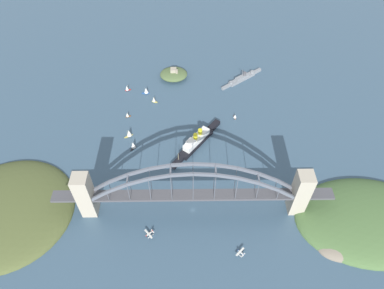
{
  "coord_description": "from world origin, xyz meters",
  "views": [
    {
      "loc": [
        -3.11,
        -179.93,
        295.97
      ],
      "look_at": [
        0.0,
        79.0,
        8.0
      ],
      "focal_mm": 32.39,
      "sensor_mm": 36.0,
      "label": 1
    }
  ],
  "objects_px": {
    "harbor_arch_bridge": "(193,193)",
    "small_boat_3": "(127,88)",
    "naval_cruiser": "(242,78)",
    "small_boat_0": "(146,91)",
    "small_boat_1": "(129,133)",
    "small_boat_2": "(235,116)",
    "small_boat_6": "(127,115)",
    "ocean_liner": "(197,141)",
    "small_boat_5": "(154,99)",
    "channel_marker_buoy": "(159,177)",
    "seaplane_taxiing_near_bridge": "(149,234)",
    "seaplane_second_in_formation": "(241,253)",
    "fort_island_mid_harbor": "(174,74)",
    "small_boat_4": "(133,145)"
  },
  "relations": [
    {
      "from": "naval_cruiser",
      "to": "small_boat_2",
      "type": "height_order",
      "value": "naval_cruiser"
    },
    {
      "from": "small_boat_1",
      "to": "seaplane_taxiing_near_bridge",
      "type": "bearing_deg",
      "value": -75.74
    },
    {
      "from": "small_boat_0",
      "to": "channel_marker_buoy",
      "type": "bearing_deg",
      "value": -80.29
    },
    {
      "from": "small_boat_4",
      "to": "ocean_liner",
      "type": "bearing_deg",
      "value": 3.57
    },
    {
      "from": "small_boat_0",
      "to": "small_boat_6",
      "type": "distance_m",
      "value": 49.19
    },
    {
      "from": "naval_cruiser",
      "to": "small_boat_3",
      "type": "bearing_deg",
      "value": -172.3
    },
    {
      "from": "small_boat_3",
      "to": "small_boat_5",
      "type": "bearing_deg",
      "value": -32.71
    },
    {
      "from": "small_boat_2",
      "to": "small_boat_3",
      "type": "distance_m",
      "value": 149.45
    },
    {
      "from": "ocean_liner",
      "to": "small_boat_1",
      "type": "distance_m",
      "value": 79.88
    },
    {
      "from": "seaplane_taxiing_near_bridge",
      "to": "small_boat_2",
      "type": "xyz_separation_m",
      "value": [
        94.43,
        156.19,
        1.26
      ]
    },
    {
      "from": "fort_island_mid_harbor",
      "to": "channel_marker_buoy",
      "type": "bearing_deg",
      "value": -93.91
    },
    {
      "from": "small_boat_4",
      "to": "channel_marker_buoy",
      "type": "height_order",
      "value": "small_boat_4"
    },
    {
      "from": "small_boat_0",
      "to": "small_boat_6",
      "type": "relative_size",
      "value": 1.4
    },
    {
      "from": "small_boat_0",
      "to": "small_boat_1",
      "type": "xyz_separation_m",
      "value": [
        -13.88,
        -77.84,
        0.38
      ]
    },
    {
      "from": "small_boat_6",
      "to": "harbor_arch_bridge",
      "type": "bearing_deg",
      "value": -59.34
    },
    {
      "from": "fort_island_mid_harbor",
      "to": "channel_marker_buoy",
      "type": "height_order",
      "value": "fort_island_mid_harbor"
    },
    {
      "from": "harbor_arch_bridge",
      "to": "small_boat_6",
      "type": "xyz_separation_m",
      "value": [
        -79.05,
        133.35,
        -25.1
      ]
    },
    {
      "from": "ocean_liner",
      "to": "small_boat_0",
      "type": "height_order",
      "value": "ocean_liner"
    },
    {
      "from": "naval_cruiser",
      "to": "seaplane_taxiing_near_bridge",
      "type": "height_order",
      "value": "naval_cruiser"
    },
    {
      "from": "ocean_liner",
      "to": "small_boat_2",
      "type": "bearing_deg",
      "value": 41.84
    },
    {
      "from": "small_boat_5",
      "to": "small_boat_3",
      "type": "bearing_deg",
      "value": 147.29
    },
    {
      "from": "seaplane_second_in_formation",
      "to": "ocean_liner",
      "type": "bearing_deg",
      "value": 105.42
    },
    {
      "from": "fort_island_mid_harbor",
      "to": "small_boat_1",
      "type": "distance_m",
      "value": 122.63
    },
    {
      "from": "small_boat_6",
      "to": "small_boat_1",
      "type": "bearing_deg",
      "value": -80.03
    },
    {
      "from": "ocean_liner",
      "to": "small_boat_5",
      "type": "xyz_separation_m",
      "value": [
        -53.38,
        74.65,
        -1.46
      ]
    },
    {
      "from": "harbor_arch_bridge",
      "to": "small_boat_3",
      "type": "height_order",
      "value": "harbor_arch_bridge"
    },
    {
      "from": "small_boat_2",
      "to": "small_boat_6",
      "type": "relative_size",
      "value": 0.94
    },
    {
      "from": "seaplane_second_in_formation",
      "to": "small_boat_4",
      "type": "relative_size",
      "value": 0.83
    },
    {
      "from": "small_boat_4",
      "to": "channel_marker_buoy",
      "type": "relative_size",
      "value": 3.89
    },
    {
      "from": "small_boat_1",
      "to": "small_boat_0",
      "type": "bearing_deg",
      "value": 79.89
    },
    {
      "from": "harbor_arch_bridge",
      "to": "fort_island_mid_harbor",
      "type": "height_order",
      "value": "harbor_arch_bridge"
    },
    {
      "from": "small_boat_3",
      "to": "seaplane_second_in_formation",
      "type": "bearing_deg",
      "value": -61.17
    },
    {
      "from": "naval_cruiser",
      "to": "seaplane_second_in_formation",
      "type": "bearing_deg",
      "value": -96.51
    },
    {
      "from": "small_boat_1",
      "to": "small_boat_2",
      "type": "xyz_separation_m",
      "value": [
        126.8,
        28.86,
        -1.98
      ]
    },
    {
      "from": "small_boat_2",
      "to": "small_boat_4",
      "type": "xyz_separation_m",
      "value": [
        -120.01,
        -47.65,
        1.89
      ]
    },
    {
      "from": "small_boat_2",
      "to": "small_boat_3",
      "type": "relative_size",
      "value": 0.79
    },
    {
      "from": "seaplane_second_in_formation",
      "to": "naval_cruiser",
      "type": "bearing_deg",
      "value": 83.49
    },
    {
      "from": "fort_island_mid_harbor",
      "to": "small_boat_1",
      "type": "height_order",
      "value": "fort_island_mid_harbor"
    },
    {
      "from": "small_boat_1",
      "to": "small_boat_5",
      "type": "bearing_deg",
      "value": 67.32
    },
    {
      "from": "ocean_liner",
      "to": "small_boat_6",
      "type": "relative_size",
      "value": 10.03
    },
    {
      "from": "seaplane_second_in_formation",
      "to": "small_boat_3",
      "type": "xyz_separation_m",
      "value": [
        -127.14,
        230.98,
        2.15
      ]
    },
    {
      "from": "harbor_arch_bridge",
      "to": "ocean_liner",
      "type": "bearing_deg",
      "value": 86.49
    },
    {
      "from": "naval_cruiser",
      "to": "channel_marker_buoy",
      "type": "relative_size",
      "value": 21.61
    },
    {
      "from": "fort_island_mid_harbor",
      "to": "small_boat_6",
      "type": "relative_size",
      "value": 5.11
    },
    {
      "from": "small_boat_2",
      "to": "small_boat_6",
      "type": "height_order",
      "value": "small_boat_6"
    },
    {
      "from": "naval_cruiser",
      "to": "small_boat_0",
      "type": "bearing_deg",
      "value": -168.07
    },
    {
      "from": "fort_island_mid_harbor",
      "to": "small_boat_3",
      "type": "xyz_separation_m",
      "value": [
        -61.52,
        -27.96,
        -1.14
      ]
    },
    {
      "from": "seaplane_taxiing_near_bridge",
      "to": "small_boat_6",
      "type": "relative_size",
      "value": 1.33
    },
    {
      "from": "seaplane_second_in_formation",
      "to": "small_boat_6",
      "type": "xyz_separation_m",
      "value": [
        -120.89,
        179.51,
        1.53
      ]
    },
    {
      "from": "ocean_liner",
      "to": "small_boat_5",
      "type": "relative_size",
      "value": 8.13
    }
  ]
}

